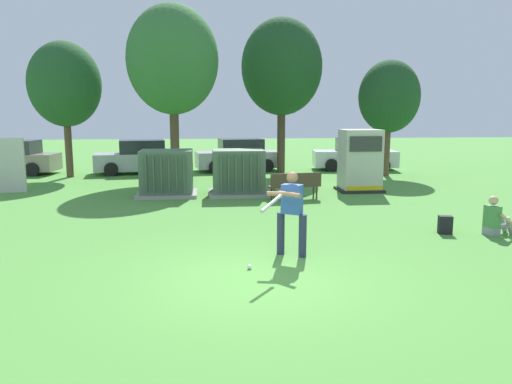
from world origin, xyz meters
The scene contains 17 objects.
ground_plane centered at (0.00, 0.00, 0.00)m, with size 96.00×96.00×0.00m, color #51933D.
transformer_west centered at (-2.24, 9.20, 0.79)m, with size 2.10×1.70×1.62m.
transformer_mid_west centered at (0.29, 9.10, 0.79)m, with size 2.10×1.70×1.62m.
generator_enclosure centered at (4.87, 9.49, 1.14)m, with size 1.60×1.40×2.30m.
park_bench centered at (2.14, 7.92, 0.54)m, with size 1.84×0.71×0.92m.
batter centered at (0.83, 1.37, 0.98)m, with size 1.08×1.49×1.74m.
sports_ball centered at (-0.08, 0.62, 0.04)m, with size 0.09×0.09×0.09m, color white.
seated_spectator centered at (6.03, 2.62, 0.38)m, with size 0.77×0.62×0.96m.
backpack centered at (4.90, 2.86, 0.21)m, with size 0.36×0.31×0.44m.
tree_left centered at (-7.05, 14.81, 4.15)m, with size 3.17×3.17×6.05m.
tree_center_left centered at (-2.19, 13.56, 5.13)m, with size 3.92×3.92×7.48m.
tree_center_right centered at (2.82, 15.48, 5.05)m, with size 3.85×3.85×7.37m.
tree_right centered at (7.53, 13.76, 3.63)m, with size 2.77×2.77×5.29m.
parked_car_leftmost centered at (-10.05, 16.17, 0.75)m, with size 4.31×2.14×1.62m.
parked_car_left_of_center centered at (-4.03, 15.97, 0.75)m, with size 4.41×2.38×1.62m.
parked_car_right_of_center centered at (0.82, 16.50, 0.75)m, with size 4.40×2.35×1.62m.
parked_car_rightmost centered at (6.84, 16.34, 0.75)m, with size 4.37×2.28×1.62m.
Camera 1 is at (-0.87, -8.20, 2.90)m, focal length 34.32 mm.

